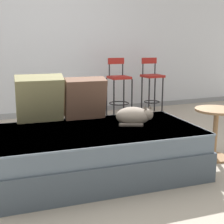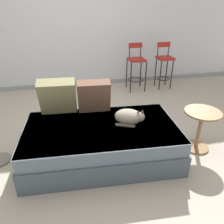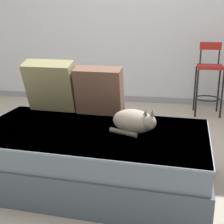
# 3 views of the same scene
# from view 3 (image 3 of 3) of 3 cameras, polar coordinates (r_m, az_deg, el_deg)

# --- Properties ---
(ground_plane) EXTENTS (16.00, 16.00, 0.00)m
(ground_plane) POSITION_cam_3_polar(r_m,az_deg,el_deg) (2.91, -1.87, -8.75)
(ground_plane) COLOR #A89E8E
(ground_plane) RESTS_ON ground
(wall_back_panel) EXTENTS (8.00, 0.10, 2.60)m
(wall_back_panel) POSITION_cam_3_polar(r_m,az_deg,el_deg) (4.85, 3.84, 17.13)
(wall_back_panel) COLOR silver
(wall_back_panel) RESTS_ON ground
(wall_baseboard_trim) EXTENTS (8.00, 0.02, 0.09)m
(wall_baseboard_trim) POSITION_cam_3_polar(r_m,az_deg,el_deg) (4.94, 3.49, 2.44)
(wall_baseboard_trim) COLOR gray
(wall_baseboard_trim) RESTS_ON ground
(couch) EXTENTS (1.85, 1.12, 0.44)m
(couch) POSITION_cam_3_polar(r_m,az_deg,el_deg) (2.46, -3.89, -7.95)
(couch) COLOR #44505B
(couch) RESTS_ON ground
(throw_pillow_corner) EXTENTS (0.46, 0.31, 0.47)m
(throw_pillow_corner) POSITION_cam_3_polar(r_m,az_deg,el_deg) (2.86, -11.04, 4.73)
(throw_pillow_corner) COLOR #847F56
(throw_pillow_corner) RESTS_ON couch
(throw_pillow_middle) EXTENTS (0.42, 0.26, 0.43)m
(throw_pillow_middle) POSITION_cam_3_polar(r_m,az_deg,el_deg) (2.70, -2.37, 3.91)
(throw_pillow_middle) COLOR brown
(throw_pillow_middle) RESTS_ON couch
(cat) EXTENTS (0.39, 0.35, 0.20)m
(cat) POSITION_cam_3_polar(r_m,az_deg,el_deg) (2.30, 4.12, -1.72)
(cat) COLOR gray
(cat) RESTS_ON couch
(bar_stool_near_window) EXTENTS (0.34, 0.34, 0.96)m
(bar_stool_near_window) POSITION_cam_3_polar(r_m,az_deg,el_deg) (4.38, 17.33, 6.26)
(bar_stool_near_window) COLOR black
(bar_stool_near_window) RESTS_ON ground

